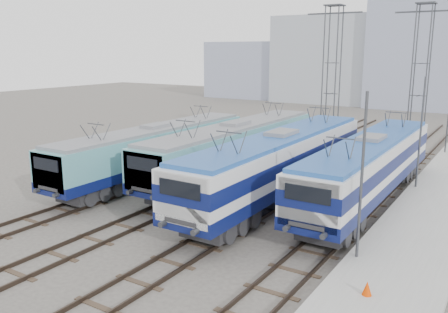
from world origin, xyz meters
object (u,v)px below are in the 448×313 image
Objects in this scene: catenary_tower_east at (420,75)px; locomotive_far_left at (154,148)px; locomotive_far_right at (369,164)px; mast_front at (362,181)px; mast_mid at (420,135)px; catenary_tower_west at (331,74)px; locomotive_center_right at (279,160)px; safety_cone at (367,288)px; locomotive_center_left at (234,147)px.

locomotive_far_left is at bearing -128.79° from catenary_tower_east.
locomotive_far_right is at bearing -88.98° from catenary_tower_east.
mast_front is (1.85, -7.93, 1.19)m from locomotive_far_right.
mast_mid is at bearing 65.54° from locomotive_far_right.
catenary_tower_east is at bearing 17.10° from catenary_tower_west.
locomotive_far_left is at bearing 160.24° from mast_front.
catenary_tower_east is at bearing 75.26° from locomotive_center_right.
locomotive_far_left is at bearing -177.91° from locomotive_center_right.
locomotive_far_left is 1.44× the size of catenary_tower_west.
locomotive_center_right is 11.71m from safety_cone.
mast_front is (15.35, -5.51, 1.33)m from locomotive_far_left.
catenary_tower_east is 25.84m from safety_cone.
catenary_tower_west reaches higher than locomotive_far_left.
locomotive_far_right is at bearing -114.46° from mast_mid.
catenary_tower_east reaches higher than locomotive_center_left.
catenary_tower_east is at bearing 97.63° from safety_cone.
catenary_tower_east reaches higher than mast_front.
catenary_tower_west is at bearing -162.90° from catenary_tower_east.
locomotive_center_left is 36.14× the size of safety_cone.
catenary_tower_east reaches higher than locomotive_center_right.
locomotive_far_right is 2.58× the size of mast_front.
locomotive_center_left is 13.69m from mast_front.
locomotive_far_right is 14.49m from catenary_tower_west.
locomotive_center_left is at bearing -160.93° from mast_mid.
catenary_tower_west is (-6.75, 12.07, 4.33)m from locomotive_far_right.
mast_front reaches higher than locomotive_far_right.
mast_front is 12.00m from mast_mid.
locomotive_center_right is at bearing -80.97° from catenary_tower_west.
catenary_tower_west is at bearing 99.03° from locomotive_center_right.
mast_front reaches higher than locomotive_far_left.
locomotive_far_left is 16.36m from mast_front.
locomotive_center_left is 1.52× the size of catenary_tower_east.
catenary_tower_east reaches higher than locomotive_far_right.
locomotive_center_left is 0.97× the size of locomotive_center_right.
locomotive_center_left is 5.11m from locomotive_center_right.
locomotive_center_left is 16.87m from catenary_tower_east.
locomotive_far_left is 21.62m from catenary_tower_east.
mast_front reaches higher than locomotive_center_right.
catenary_tower_east is (4.25, 16.16, 4.24)m from locomotive_center_right.
locomotive_center_right is 14.95m from catenary_tower_west.
mast_mid is 13.87× the size of safety_cone.
locomotive_center_left is at bearing 151.85° from locomotive_center_right.
catenary_tower_west is 22.00m from mast_front.
locomotive_center_right reaches higher than locomotive_center_left.
safety_cone is (12.08, -11.14, -1.72)m from locomotive_center_left.
locomotive_center_left is 2.61× the size of mast_mid.
mast_front is (10.85, -8.25, 1.23)m from locomotive_center_left.
locomotive_center_left is at bearing 137.33° from safety_cone.
locomotive_center_left is 11.55m from mast_mid.
catenary_tower_west reaches higher than locomotive_center_right.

